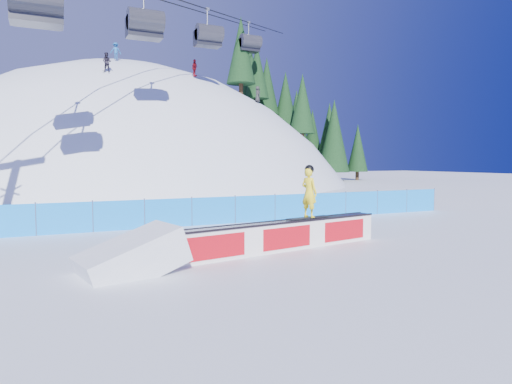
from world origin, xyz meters
name	(u,v)px	position (x,y,z in m)	size (l,w,h in m)	color
ground	(308,237)	(0.00, 0.00, 0.00)	(160.00, 160.00, 0.00)	white
snow_hill	(126,330)	(0.00, 42.00, -18.00)	(64.00, 64.00, 64.00)	white
treeline	(290,107)	(22.17, 40.55, 10.00)	(19.31, 11.65, 20.46)	#342214
safety_fence	(255,209)	(0.00, 4.50, 0.60)	(22.05, 0.05, 1.30)	#0D87F7
chairlift	(197,8)	(4.74, 27.49, 16.89)	(40.80, 41.70, 22.00)	gray
rail_box	(282,236)	(-2.05, -1.83, 0.46)	(7.69, 1.94, 0.93)	white
snow_ramp	(132,273)	(-6.79, -2.71, 0.00)	(2.44, 1.62, 0.91)	white
snowboarder	(309,192)	(-0.96, -1.63, 1.78)	(1.68, 0.68, 1.73)	black
distant_skiers	(162,67)	(2.17, 30.46, 11.87)	(15.98, 6.62, 5.65)	black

